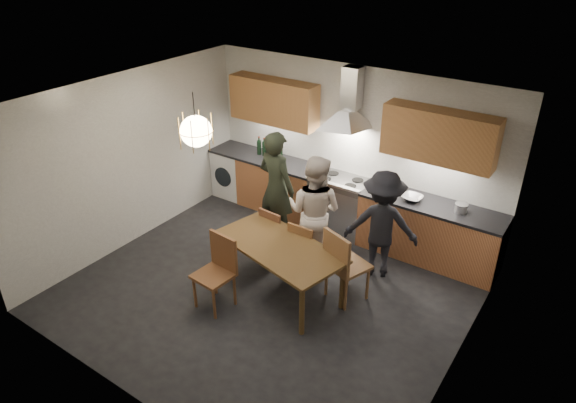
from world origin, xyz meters
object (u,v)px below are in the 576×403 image
Objects in this scene: person_mid at (314,211)px; chair_front at (218,267)px; person_right at (382,224)px; wine_bottles at (270,148)px; dining_table at (280,251)px; stock_pot at (461,208)px; mixing_bowl at (412,198)px; person_left at (277,188)px; chair_back_left at (274,231)px.

chair_front is at bearing 63.41° from person_mid.
wine_bottles is at bearing -39.07° from person_right.
person_mid is at bearing -34.65° from wine_bottles.
stock_pot reaches higher than dining_table.
person_mid is at bearing 76.48° from chair_front.
chair_front is 2.27m from person_right.
dining_table is at bearing -132.53° from stock_pot.
wine_bottles reaches higher than dining_table.
chair_front is 2.92m from mixing_bowl.
mixing_bowl is at bearing -145.09° from person_mid.
chair_front is 0.55× the size of person_left.
person_mid is 1.43m from mixing_bowl.
chair_front is at bearing 94.15° from chair_back_left.
person_right reaches higher than wine_bottles.
chair_front is at bearing -67.64° from wine_bottles.
person_right is at bearing -101.75° from mixing_bowl.
dining_table is 2.12m from mixing_bowl.
wine_bottles reaches higher than mixing_bowl.
chair_back_left is at bearing 94.68° from chair_front.
person_left reaches higher than dining_table.
person_left is 6.22× the size of mixing_bowl.
person_right reaches higher than chair_front.
person_left reaches higher than stock_pot.
person_right is (1.40, 1.77, 0.22)m from chair_front.
wine_bottles is (-1.56, 1.93, 0.41)m from dining_table.
person_left reaches higher than mixing_bowl.
mixing_bowl is (1.04, 1.83, 0.29)m from dining_table.
chair_front is 3.43× the size of mixing_bowl.
person_right is at bearing -17.82° from wine_bottles.
chair_front is 1.59m from person_mid.
stock_pot is (2.22, 1.31, 0.48)m from chair_back_left.
dining_table is 0.81m from chair_front.
wine_bottles is (-1.05, 2.56, 0.50)m from chair_front.
person_right reaches higher than dining_table.
person_left is 1.99m from mixing_bowl.
stock_pot reaches higher than mixing_bowl.
dining_table is 1.06× the size of person_left.
chair_front is at bearing 30.39° from person_right.
chair_back_left is at bearing 144.30° from dining_table.
stock_pot is (0.83, 0.73, 0.18)m from person_right.
wine_bottles is (-2.46, 0.79, 0.28)m from person_right.
chair_front is (-0.01, -1.20, 0.08)m from chair_back_left.
person_mid reaches higher than stock_pot.
person_right is 1.12m from stock_pot.
chair_back_left is 1.82m from wine_bottles.
person_mid reaches higher than chair_back_left.
wine_bottles is at bearing 178.95° from stock_pot.
dining_table is 6.58× the size of mixing_bowl.
person_mid is (0.80, -0.21, -0.06)m from person_left.
person_left reaches higher than chair_front.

